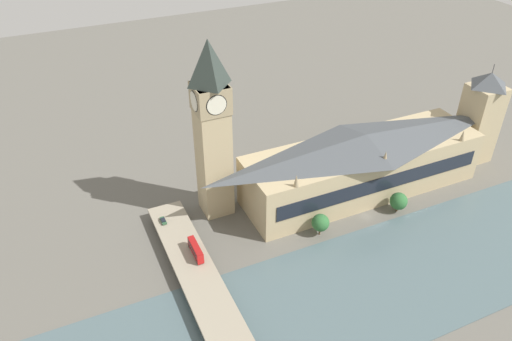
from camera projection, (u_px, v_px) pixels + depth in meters
The scene contains 10 objects.
ground_plane at pixel (367, 217), 207.36m from camera, with size 600.00×600.00×0.00m, color #605E56.
river_water at pixel (419, 268), 182.61m from camera, with size 53.55×360.00×0.30m, color #4C6066.
parliament_hall at pixel (363, 163), 215.30m from camera, with size 29.28×106.06×28.31m.
clock_tower at pixel (212, 127), 189.39m from camera, with size 13.10×13.10×74.17m.
victoria_tower at pixel (480, 117), 232.82m from camera, with size 14.49×14.49×48.37m.
road_bridge at pixel (226, 333), 154.61m from camera, with size 139.09×13.81×4.61m.
double_decker_bus_rear at pixel (196, 250), 180.56m from camera, with size 11.50×2.48×4.71m.
car_northbound_mid at pixel (163, 221), 197.01m from camera, with size 4.65×1.83×1.36m.
tree_embankment_near at pixel (320, 223), 194.91m from camera, with size 7.03×7.03×9.47m.
tree_embankment_mid at pixel (399, 201), 207.42m from camera, with size 7.36×7.36×8.95m.
Camera 1 is at (-127.17, 108.57, 132.40)m, focal length 35.00 mm.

